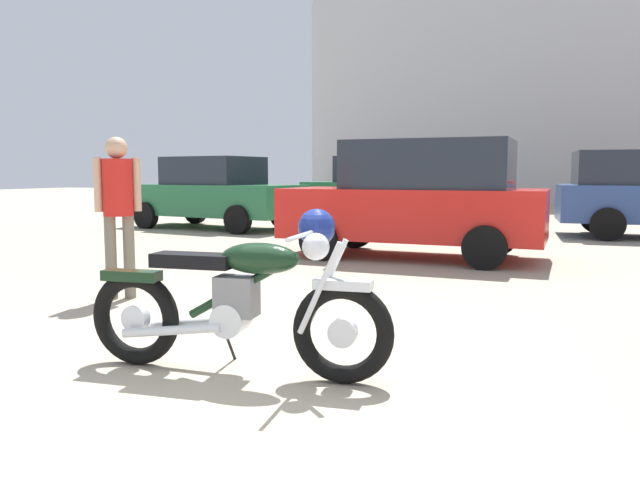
{
  "coord_description": "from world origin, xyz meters",
  "views": [
    {
      "loc": [
        1.82,
        -3.34,
        1.29
      ],
      "look_at": [
        -0.05,
        1.32,
        0.75
      ],
      "focal_mm": 34.58,
      "sensor_mm": 36.0,
      "label": 1
    }
  ],
  "objects_px": {
    "vintage_motorcycle": "(243,298)",
    "red_hatchback_near": "(214,193)",
    "blue_hatchback_right": "(398,187)",
    "dark_sedan_left": "(418,198)",
    "bystander": "(118,200)"
  },
  "relations": [
    {
      "from": "blue_hatchback_right",
      "to": "dark_sedan_left",
      "type": "height_order",
      "value": "dark_sedan_left"
    },
    {
      "from": "bystander",
      "to": "dark_sedan_left",
      "type": "relative_size",
      "value": 0.42
    },
    {
      "from": "vintage_motorcycle",
      "to": "dark_sedan_left",
      "type": "distance_m",
      "value": 5.85
    },
    {
      "from": "bystander",
      "to": "blue_hatchback_right",
      "type": "xyz_separation_m",
      "value": [
        0.1,
        10.88,
        -0.08
      ]
    },
    {
      "from": "vintage_motorcycle",
      "to": "dark_sedan_left",
      "type": "xyz_separation_m",
      "value": [
        -0.19,
        5.83,
        0.43
      ]
    },
    {
      "from": "vintage_motorcycle",
      "to": "red_hatchback_near",
      "type": "height_order",
      "value": "red_hatchback_near"
    },
    {
      "from": "vintage_motorcycle",
      "to": "dark_sedan_left",
      "type": "relative_size",
      "value": 0.53
    },
    {
      "from": "red_hatchback_near",
      "to": "dark_sedan_left",
      "type": "distance_m",
      "value": 6.46
    },
    {
      "from": "bystander",
      "to": "dark_sedan_left",
      "type": "xyz_separation_m",
      "value": [
        2.15,
        4.19,
        -0.1
      ]
    },
    {
      "from": "vintage_motorcycle",
      "to": "red_hatchback_near",
      "type": "bearing_deg",
      "value": 116.1
    },
    {
      "from": "vintage_motorcycle",
      "to": "red_hatchback_near",
      "type": "relative_size",
      "value": 0.47
    },
    {
      "from": "blue_hatchback_right",
      "to": "dark_sedan_left",
      "type": "relative_size",
      "value": 1.21
    },
    {
      "from": "blue_hatchback_right",
      "to": "bystander",
      "type": "bearing_deg",
      "value": 88.08
    },
    {
      "from": "red_hatchback_near",
      "to": "dark_sedan_left",
      "type": "xyz_separation_m",
      "value": [
        5.58,
        -3.24,
        0.08
      ]
    },
    {
      "from": "dark_sedan_left",
      "to": "vintage_motorcycle",
      "type": "bearing_deg",
      "value": 92.36
    }
  ]
}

